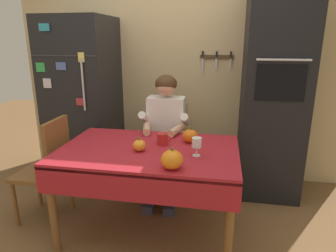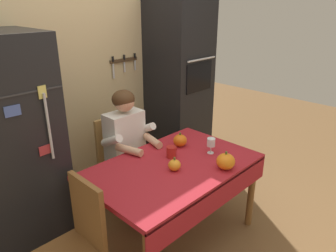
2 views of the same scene
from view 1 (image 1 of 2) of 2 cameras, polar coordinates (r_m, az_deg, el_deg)
name	(u,v)px [view 1 (image 1 of 2)]	position (r m, az deg, el deg)	size (l,w,h in m)	color
ground_plane	(147,236)	(2.62, -4.00, -20.43)	(10.00, 10.00, 0.00)	brown
back_wall_assembly	(179,64)	(3.42, 2.08, 11.85)	(3.70, 0.13, 2.60)	#D1B784
refrigerator	(84,102)	(3.41, -15.94, 4.42)	(0.68, 0.71, 1.80)	black
wall_oven	(273,94)	(3.11, 19.67, 5.84)	(0.60, 0.64, 2.10)	black
dining_table	(148,159)	(2.36, -3.85, -6.40)	(1.40, 0.90, 0.74)	brown
chair_behind_person	(168,143)	(3.13, 0.09, -3.38)	(0.40, 0.40, 0.93)	tan
seated_person	(165,128)	(2.88, -0.58, -0.39)	(0.47, 0.55, 1.25)	#38384C
chair_left_side	(49,166)	(2.79, -21.99, -7.12)	(0.40, 0.40, 0.93)	brown
coffee_mug	(163,139)	(2.40, -1.06, -2.51)	(0.11, 0.08, 0.10)	#B2231E
wine_glass	(197,143)	(2.17, 5.56, -3.32)	(0.07, 0.07, 0.14)	white
pumpkin_large	(190,136)	(2.46, 4.31, -1.91)	(0.13, 0.13, 0.13)	orange
pumpkin_medium	(172,160)	(1.96, 0.77, -6.48)	(0.15, 0.15, 0.15)	orange
pumpkin_small	(139,145)	(2.28, -5.56, -3.75)	(0.10, 0.10, 0.11)	orange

